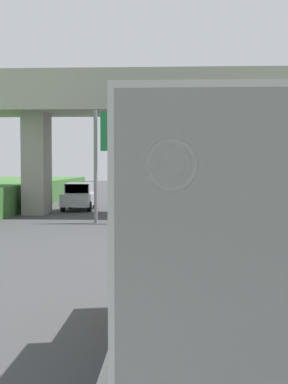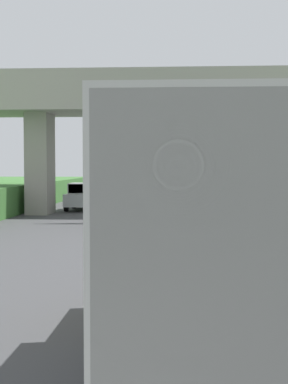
# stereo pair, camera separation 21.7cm
# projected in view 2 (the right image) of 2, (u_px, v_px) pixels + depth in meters

# --- Properties ---
(lane_centre_stripe) EXTENTS (0.20, 90.51, 0.01)m
(lane_centre_stripe) POSITION_uv_depth(u_px,v_px,m) (155.00, 227.00, 25.53)
(lane_centre_stripe) COLOR white
(lane_centre_stripe) RESTS_ON ground
(overpass_bridge) EXTENTS (40.00, 4.80, 8.05)m
(overpass_bridge) POSITION_uv_depth(u_px,v_px,m) (159.00, 108.00, 31.53)
(overpass_bridge) COLOR #9E998E
(overpass_bridge) RESTS_ON ground
(overhead_highway_sign) EXTENTS (5.88, 0.18, 5.55)m
(overhead_highway_sign) POSITION_uv_depth(u_px,v_px,m) (156.00, 139.00, 26.77)
(overhead_highway_sign) COLOR slate
(overhead_highway_sign) RESTS_ON ground
(truck_white) EXTENTS (2.44, 7.30, 3.44)m
(truck_white) POSITION_uv_depth(u_px,v_px,m) (219.00, 175.00, 52.78)
(truck_white) COLOR black
(truck_white) RESTS_ON ground
(truck_yellow) EXTENTS (2.44, 7.30, 3.44)m
(truck_yellow) POSITION_uv_depth(u_px,v_px,m) (216.00, 236.00, 7.19)
(truck_yellow) COLOR black
(truck_yellow) RESTS_ON ground
(car_silver) EXTENTS (1.86, 4.10, 1.72)m
(car_silver) POSITION_uv_depth(u_px,v_px,m) (83.00, 197.00, 34.96)
(car_silver) COLOR #B2B5B7
(car_silver) RESTS_ON ground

